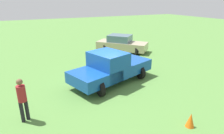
# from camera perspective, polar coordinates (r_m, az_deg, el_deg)

# --- Properties ---
(ground_plane) EXTENTS (80.00, 80.00, 0.00)m
(ground_plane) POSITION_cam_1_polar(r_m,az_deg,el_deg) (10.77, -1.58, -4.89)
(ground_plane) COLOR #54843D
(pickup_truck) EXTENTS (3.34, 5.22, 1.80)m
(pickup_truck) POSITION_cam_1_polar(r_m,az_deg,el_deg) (10.53, -0.49, -0.02)
(pickup_truck) COLOR black
(pickup_truck) RESTS_ON ground_plane
(sedan_near) EXTENTS (4.44, 4.23, 1.46)m
(sedan_near) POSITION_cam_1_polar(r_m,az_deg,el_deg) (17.32, 2.85, 6.91)
(sedan_near) COLOR black
(sedan_near) RESTS_ON ground_plane
(person_bystander) EXTENTS (0.43, 0.43, 1.75)m
(person_bystander) POSITION_cam_1_polar(r_m,az_deg,el_deg) (7.96, -25.26, -8.29)
(person_bystander) COLOR black
(person_bystander) RESTS_ON ground_plane
(traffic_cone) EXTENTS (0.32, 0.32, 0.55)m
(traffic_cone) POSITION_cam_1_polar(r_m,az_deg,el_deg) (7.82, 22.40, -14.49)
(traffic_cone) COLOR orange
(traffic_cone) RESTS_ON ground_plane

